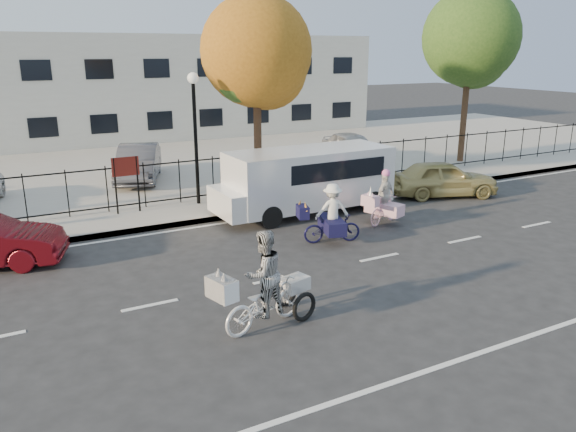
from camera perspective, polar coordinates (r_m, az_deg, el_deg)
ground at (r=13.27m, az=-1.16°, el=-6.42°), size 120.00×120.00×0.00m
road_markings at (r=13.27m, az=-1.16°, el=-6.40°), size 60.00×9.52×0.01m
curb at (r=17.63m, az=-8.67°, el=-0.46°), size 60.00×0.10×0.15m
sidewalk at (r=18.58m, az=-9.78°, el=0.37°), size 60.00×2.20×0.15m
parking_lot at (r=26.96m, az=-15.92°, el=5.02°), size 60.00×15.60×0.15m
iron_fence at (r=19.39m, az=-10.95°, el=3.51°), size 58.00×0.06×1.50m
building at (r=36.37m, az=-19.90°, el=12.18°), size 34.00×10.00×6.00m
lamppost at (r=18.80m, az=-9.47°, el=10.03°), size 0.36×0.36×4.33m
street_sign at (r=18.45m, az=-16.14°, el=4.14°), size 0.85×0.06×1.80m
zebra_trike at (r=10.84m, az=-2.44°, el=-7.55°), size 2.29×1.28×1.96m
unicorn_bike at (r=17.44m, az=9.72°, el=1.22°), size 1.74×1.26×1.72m
bull_bike at (r=15.57m, az=4.41°, el=-0.33°), size 1.86×1.31×1.67m
white_van at (r=18.25m, az=1.92°, el=3.83°), size 5.93×2.09×2.10m
gold_sedan at (r=21.28m, az=15.50°, el=3.70°), size 4.18×2.81×1.32m
lot_car_c at (r=23.14m, az=-14.97°, el=5.23°), size 2.85×4.51×1.40m
lot_car_d at (r=26.21m, az=6.53°, el=6.93°), size 2.11×4.21×1.38m
tree_mid at (r=20.20m, az=-2.92°, el=15.86°), size 3.85×3.85×7.06m
tree_east at (r=27.38m, az=18.17°, el=16.42°), size 4.27×4.27×7.83m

